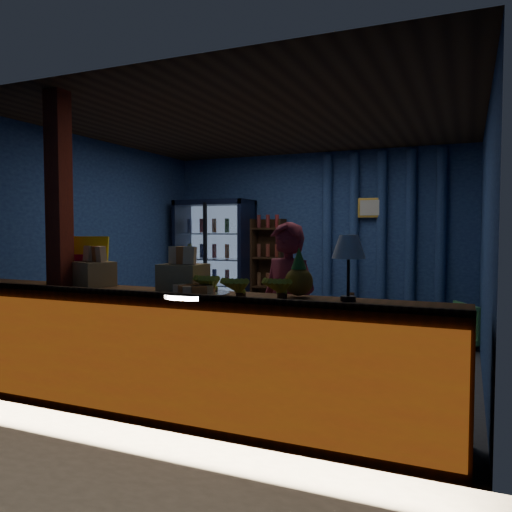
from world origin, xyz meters
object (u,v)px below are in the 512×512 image
(shopkeeper, at_px, (287,313))
(green_chair, at_px, (444,325))
(table_lamp, at_px, (349,249))
(pastry_tray, at_px, (196,292))

(shopkeeper, bearing_deg, green_chair, 85.80)
(green_chair, xyz_separation_m, table_lamp, (-0.49, -3.13, 1.03))
(green_chair, bearing_deg, pastry_tray, 35.44)
(green_chair, relative_size, pastry_tray, 1.21)
(green_chair, height_order, pastry_tray, pastry_tray)
(pastry_tray, relative_size, table_lamp, 1.11)
(pastry_tray, xyz_separation_m, table_lamp, (1.08, 0.18, 0.32))
(pastry_tray, bearing_deg, table_lamp, 9.53)
(pastry_tray, bearing_deg, green_chair, 64.61)
(shopkeeper, height_order, pastry_tray, shopkeeper)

